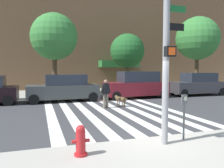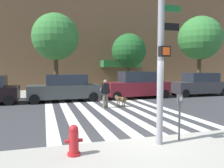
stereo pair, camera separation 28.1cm
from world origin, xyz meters
name	(u,v)px [view 2 (the right image)]	position (x,y,z in m)	size (l,w,h in m)	color
ground_plane	(102,110)	(0.00, 5.53, 0.00)	(160.00, 160.00, 0.00)	#353538
sidewalk_far	(79,93)	(0.00, 14.07, 0.07)	(80.00, 6.00, 0.15)	#9D9D90
crosswalk_stripes	(109,110)	(0.42, 5.53, 0.00)	(6.75, 10.47, 0.01)	silver
traffic_light_pole	(162,23)	(0.12, -0.74, 3.52)	(0.74, 0.46, 5.80)	gray
fire_hydrant	(74,140)	(-2.31, -0.81, 0.52)	(0.44, 0.32, 0.76)	#B31E22
parking_meter_curbside	(180,111)	(0.87, -0.52, 1.03)	(0.14, 0.11, 1.36)	#515456
parked_car_behind_first	(64,88)	(-1.64, 9.64, 0.91)	(4.85, 2.12, 1.87)	#383B3B
parked_car_third_in_line	(138,85)	(3.89, 9.64, 1.00)	(4.92, 2.07, 2.05)	maroon
parked_car_fourth_in_line	(199,85)	(9.49, 9.64, 0.92)	(4.67, 1.90, 1.91)	#343337
street_tree_nearest	(56,37)	(-2.04, 12.29, 4.75)	(3.68, 3.68, 6.47)	#4C3823
street_tree_middle	(129,51)	(4.49, 13.09, 3.86)	(3.12, 3.12, 5.29)	#4C3823
street_tree_further	(200,38)	(11.29, 12.04, 5.13)	(4.10, 4.10, 7.05)	#4C3823
pedestrian_dog_walker	(105,92)	(0.38, 6.16, 0.93)	(0.69, 0.36, 1.64)	#6B6051
dog_on_leash	(120,99)	(1.38, 6.43, 0.44)	(0.53, 1.07, 0.65)	brown
pedestrian_bystander	(213,80)	(13.45, 12.66, 1.08)	(0.61, 0.50, 1.64)	#282D4C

